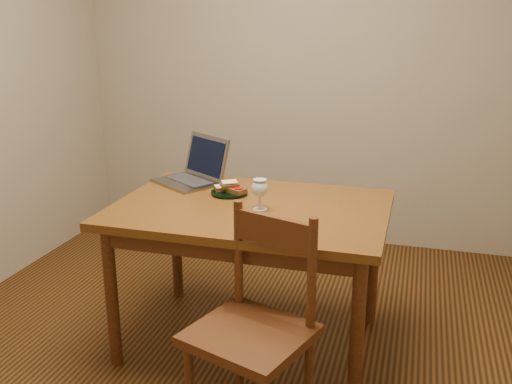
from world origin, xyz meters
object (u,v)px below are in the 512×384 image
(plate, at_px, (229,193))
(laptop, at_px, (195,170))
(table, at_px, (251,222))
(chair, at_px, (254,319))
(milk_glass, at_px, (260,195))

(plate, xyz_separation_m, laptop, (-0.26, 0.17, 0.06))
(table, bearing_deg, laptop, 142.91)
(chair, height_order, milk_glass, milk_glass)
(plate, bearing_deg, table, -41.31)
(chair, distance_m, milk_glass, 0.66)
(milk_glass, bearing_deg, table, 138.51)
(milk_glass, bearing_deg, plate, 138.64)
(table, distance_m, laptop, 0.54)
(chair, relative_size, milk_glass, 3.55)
(table, relative_size, laptop, 2.91)
(table, height_order, chair, chair)
(plate, relative_size, laptop, 0.42)
(table, bearing_deg, chair, -72.40)
(table, relative_size, milk_glass, 8.63)
(table, xyz_separation_m, plate, (-0.15, 0.14, 0.09))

